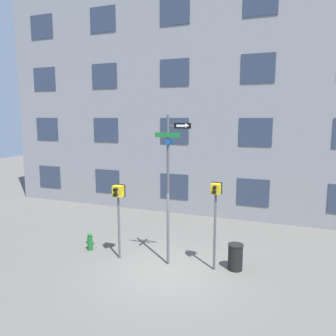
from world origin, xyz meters
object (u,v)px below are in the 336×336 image
at_px(pedestrian_signal_left, 118,201).
at_px(trash_bin, 235,257).
at_px(fire_hydrant, 90,242).
at_px(street_sign_pole, 169,180).
at_px(pedestrian_signal_right, 215,204).

height_order(pedestrian_signal_left, trash_bin, pedestrian_signal_left).
xyz_separation_m(fire_hydrant, trash_bin, (5.42, 0.31, 0.11)).
distance_m(street_sign_pole, fire_hydrant, 4.17).
height_order(street_sign_pole, pedestrian_signal_left, street_sign_pole).
bearing_deg(street_sign_pole, pedestrian_signal_left, -175.18).
bearing_deg(trash_bin, fire_hydrant, -176.73).
relative_size(pedestrian_signal_left, pedestrian_signal_right, 0.91).
distance_m(pedestrian_signal_right, trash_bin, 1.92).
bearing_deg(street_sign_pole, trash_bin, 10.30).
distance_m(pedestrian_signal_left, fire_hydrant, 2.29).
relative_size(pedestrian_signal_right, trash_bin, 3.37).
bearing_deg(pedestrian_signal_right, street_sign_pole, -174.46).
height_order(fire_hydrant, trash_bin, trash_bin).
relative_size(pedestrian_signal_left, fire_hydrant, 4.00).
distance_m(street_sign_pole, trash_bin, 3.34).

